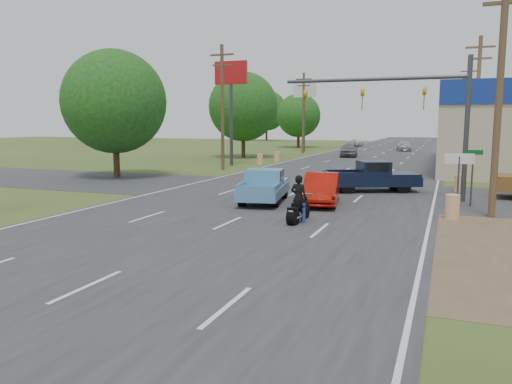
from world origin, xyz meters
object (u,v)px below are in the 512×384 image
at_px(distant_car_silver, 404,146).
at_px(distant_car_white, 355,143).
at_px(motorcycle, 298,211).
at_px(navy_pickup, 373,176).
at_px(blue_pickup, 265,185).
at_px(distant_car_grey, 349,150).
at_px(red_convertible, 321,189).
at_px(rider, 299,200).

bearing_deg(distant_car_silver, distant_car_white, 121.13).
bearing_deg(distant_car_white, motorcycle, 102.28).
bearing_deg(navy_pickup, blue_pickup, -62.16).
relative_size(motorcycle, distant_car_white, 0.49).
height_order(blue_pickup, distant_car_grey, blue_pickup).
distance_m(navy_pickup, distant_car_grey, 29.13).
height_order(red_convertible, distant_car_grey, distant_car_grey).
distance_m(rider, distant_car_white, 64.12).
xyz_separation_m(red_convertible, rider, (0.23, -4.62, 0.15)).
distance_m(motorcycle, rider, 0.41).
bearing_deg(distant_car_grey, navy_pickup, -84.38).
relative_size(motorcycle, distant_car_silver, 0.45).
bearing_deg(motorcycle, distant_car_grey, 102.45).
height_order(red_convertible, distant_car_white, red_convertible).
bearing_deg(rider, motorcycle, 90.00).
height_order(red_convertible, motorcycle, red_convertible).
distance_m(rider, distant_car_grey, 38.70).
relative_size(motorcycle, distant_car_grey, 0.45).
distance_m(red_convertible, navy_pickup, 5.62).
relative_size(red_convertible, distant_car_silver, 0.96).
bearing_deg(motorcycle, navy_pickup, 86.47).
bearing_deg(motorcycle, blue_pickup, 128.81).
distance_m(blue_pickup, navy_pickup, 7.17).
distance_m(red_convertible, blue_pickup, 2.76).
relative_size(navy_pickup, distant_car_white, 1.32).
distance_m(motorcycle, blue_pickup, 5.31).
xyz_separation_m(motorcycle, distant_car_white, (-8.96, 63.53, 0.12)).
relative_size(red_convertible, distant_car_grey, 0.96).
relative_size(motorcycle, rider, 1.18).
xyz_separation_m(rider, blue_pickup, (-2.98, 4.33, -0.07)).
bearing_deg(distant_car_white, rider, 102.29).
relative_size(distant_car_grey, distant_car_silver, 1.00).
bearing_deg(distant_car_grey, distant_car_white, 90.57).
relative_size(navy_pickup, distant_car_silver, 1.20).
bearing_deg(distant_car_silver, distant_car_grey, -116.42).
distance_m(red_convertible, distant_car_silver, 48.78).
xyz_separation_m(red_convertible, distant_car_silver, (-0.28, 48.78, -0.06)).
relative_size(red_convertible, distant_car_white, 1.05).
xyz_separation_m(red_convertible, blue_pickup, (-2.75, -0.28, 0.08)).
relative_size(motorcycle, blue_pickup, 0.41).
xyz_separation_m(rider, distant_car_silver, (-0.51, 53.40, -0.21)).
xyz_separation_m(blue_pickup, distant_car_white, (-5.98, 59.15, -0.22)).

